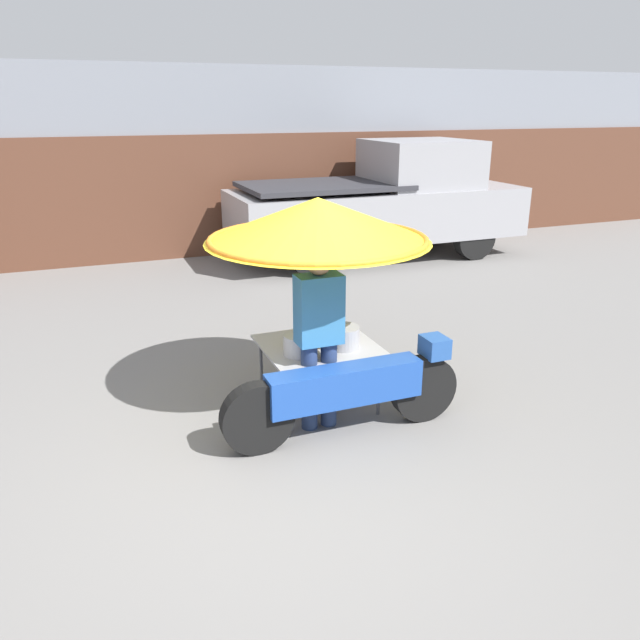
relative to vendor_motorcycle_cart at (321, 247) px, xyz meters
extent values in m
plane|color=slate|center=(-0.57, -0.88, -1.51)|extent=(36.00, 36.00, 0.00)
cube|color=gray|center=(-0.57, 7.48, 0.15)|extent=(28.00, 2.00, 3.32)
cube|color=#563323|center=(-0.57, 6.45, -0.43)|extent=(23.80, 0.06, 2.16)
cylinder|color=black|center=(0.75, -0.55, -1.21)|extent=(0.60, 0.14, 0.60)
cylinder|color=black|center=(-0.76, -0.55, -1.21)|extent=(0.60, 0.14, 0.60)
cube|color=#1E479E|center=(0.00, -0.55, -1.05)|extent=(1.34, 0.24, 0.32)
cube|color=#234C93|center=(0.84, -0.55, -0.83)|extent=(0.20, 0.24, 0.18)
cylinder|color=black|center=(0.00, 0.34, -1.24)|extent=(0.54, 0.14, 0.54)
cylinder|color=#515156|center=(0.43, -0.33, -1.22)|extent=(0.03, 0.03, 0.58)
cylinder|color=#515156|center=(0.43, 0.46, -1.22)|extent=(0.03, 0.03, 0.58)
cylinder|color=#515156|center=(-0.43, -0.33, -1.22)|extent=(0.03, 0.03, 0.58)
cylinder|color=#515156|center=(-0.43, 0.46, -1.22)|extent=(0.03, 0.03, 0.58)
cube|color=#9E9EA3|center=(0.00, 0.06, -0.92)|extent=(1.01, 0.92, 0.02)
cylinder|color=#B2B2B7|center=(0.00, 0.06, -0.44)|extent=(0.03, 0.03, 0.95)
cone|color=yellow|center=(0.00, 0.06, 0.23)|extent=(1.95, 1.95, 0.38)
torus|color=orange|center=(0.00, 0.06, 0.06)|extent=(1.91, 1.91, 0.05)
cylinder|color=#B7B7BC|center=(-0.23, -0.10, -0.82)|extent=(0.30, 0.30, 0.18)
cylinder|color=#939399|center=(0.17, -0.07, -0.82)|extent=(0.31, 0.31, 0.19)
cylinder|color=navy|center=(-0.24, -0.33, -1.12)|extent=(0.14, 0.14, 0.78)
cylinder|color=navy|center=(-0.06, -0.33, -1.12)|extent=(0.14, 0.14, 0.78)
cube|color=teal|center=(-0.15, -0.33, -0.44)|extent=(0.38, 0.22, 0.59)
sphere|color=#A87A5B|center=(-0.15, -0.33, -0.04)|extent=(0.21, 0.21, 0.21)
cylinder|color=black|center=(4.72, 4.43, -1.14)|extent=(0.75, 0.24, 0.75)
cylinder|color=black|center=(4.72, 6.00, -1.14)|extent=(0.75, 0.24, 0.75)
cylinder|color=black|center=(1.57, 4.43, -1.14)|extent=(0.75, 0.24, 0.75)
cylinder|color=black|center=(1.57, 6.00, -1.14)|extent=(0.75, 0.24, 0.75)
cube|color=#939399|center=(3.15, 5.22, -0.70)|extent=(5.26, 1.85, 0.86)
cube|color=#939399|center=(3.99, 5.22, 0.14)|extent=(1.79, 1.70, 0.82)
cube|color=#2D2D33|center=(2.09, 5.22, -0.17)|extent=(2.73, 1.77, 0.08)
camera|label=1|loc=(-1.92, -4.86, 1.16)|focal=35.00mm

